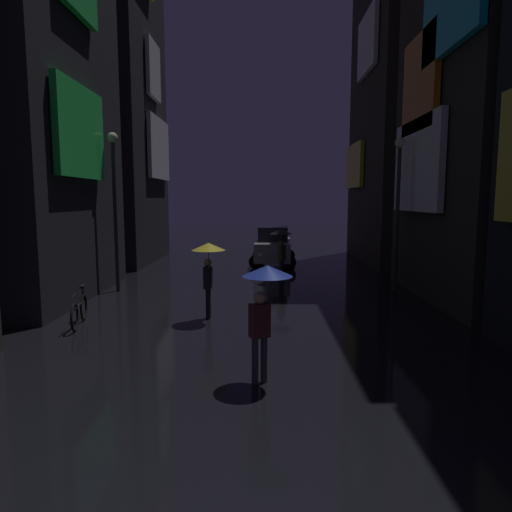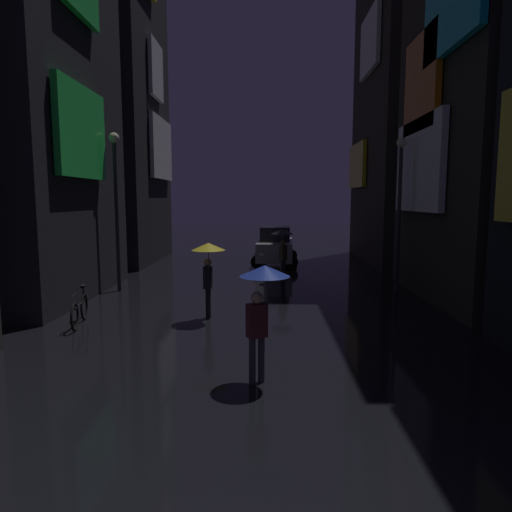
{
  "view_description": "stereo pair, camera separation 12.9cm",
  "coord_description": "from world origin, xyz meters",
  "px_view_note": "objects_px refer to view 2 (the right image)",
  "views": [
    {
      "loc": [
        0.15,
        -2.37,
        3.28
      ],
      "look_at": [
        0.0,
        10.22,
        1.71
      ],
      "focal_mm": 32.0,
      "sensor_mm": 36.0,
      "label": 1
    },
    {
      "loc": [
        0.28,
        -2.37,
        3.28
      ],
      "look_at": [
        0.0,
        10.22,
        1.71
      ],
      "focal_mm": 32.0,
      "sensor_mm": 36.0,
      "label": 2
    }
  ],
  "objects_px": {
    "bicycle_parked_at_storefront": "(80,310)",
    "streetlamp_right_far": "(400,196)",
    "pedestrian_midstreet_centre_black": "(283,240)",
    "streetlamp_left_far": "(116,193)",
    "car_distant": "(275,246)",
    "pedestrian_midstreet_left_blue": "(262,291)",
    "pedestrian_foreground_right_yellow": "(208,259)"
  },
  "relations": [
    {
      "from": "pedestrian_midstreet_left_blue",
      "to": "pedestrian_midstreet_centre_black",
      "type": "xyz_separation_m",
      "value": [
        0.72,
        10.02,
        0.0
      ]
    },
    {
      "from": "pedestrian_midstreet_left_blue",
      "to": "streetlamp_right_far",
      "type": "relative_size",
      "value": 0.39
    },
    {
      "from": "streetlamp_left_far",
      "to": "streetlamp_right_far",
      "type": "height_order",
      "value": "streetlamp_left_far"
    },
    {
      "from": "car_distant",
      "to": "bicycle_parked_at_storefront",
      "type": "bearing_deg",
      "value": -115.51
    },
    {
      "from": "bicycle_parked_at_storefront",
      "to": "pedestrian_midstreet_left_blue",
      "type": "bearing_deg",
      "value": -36.99
    },
    {
      "from": "car_distant",
      "to": "streetlamp_left_far",
      "type": "bearing_deg",
      "value": -130.53
    },
    {
      "from": "pedestrian_midstreet_centre_black",
      "to": "streetlamp_left_far",
      "type": "xyz_separation_m",
      "value": [
        -5.93,
        -1.91,
        1.81
      ]
    },
    {
      "from": "car_distant",
      "to": "streetlamp_right_far",
      "type": "distance_m",
      "value": 8.07
    },
    {
      "from": "pedestrian_midstreet_left_blue",
      "to": "bicycle_parked_at_storefront",
      "type": "xyz_separation_m",
      "value": [
        -4.82,
        3.63,
        -1.28
      ]
    },
    {
      "from": "pedestrian_midstreet_centre_black",
      "to": "streetlamp_right_far",
      "type": "relative_size",
      "value": 0.39
    },
    {
      "from": "pedestrian_midstreet_centre_black",
      "to": "pedestrian_foreground_right_yellow",
      "type": "bearing_deg",
      "value": -111.0
    },
    {
      "from": "pedestrian_midstreet_left_blue",
      "to": "bicycle_parked_at_storefront",
      "type": "bearing_deg",
      "value": 143.01
    },
    {
      "from": "pedestrian_foreground_right_yellow",
      "to": "car_distant",
      "type": "distance_m",
      "value": 10.8
    },
    {
      "from": "pedestrian_midstreet_left_blue",
      "to": "pedestrian_midstreet_centre_black",
      "type": "bearing_deg",
      "value": 85.89
    },
    {
      "from": "pedestrian_foreground_right_yellow",
      "to": "bicycle_parked_at_storefront",
      "type": "height_order",
      "value": "pedestrian_foreground_right_yellow"
    },
    {
      "from": "pedestrian_midstreet_centre_black",
      "to": "car_distant",
      "type": "bearing_deg",
      "value": 92.33
    },
    {
      "from": "pedestrian_foreground_right_yellow",
      "to": "car_distant",
      "type": "relative_size",
      "value": 0.5
    },
    {
      "from": "pedestrian_midstreet_left_blue",
      "to": "streetlamp_left_far",
      "type": "xyz_separation_m",
      "value": [
        -5.21,
        8.11,
        1.81
      ]
    },
    {
      "from": "pedestrian_midstreet_centre_black",
      "to": "bicycle_parked_at_storefront",
      "type": "bearing_deg",
      "value": -130.88
    },
    {
      "from": "pedestrian_midstreet_centre_black",
      "to": "bicycle_parked_at_storefront",
      "type": "xyz_separation_m",
      "value": [
        -5.54,
        -6.4,
        -1.28
      ]
    },
    {
      "from": "bicycle_parked_at_storefront",
      "to": "car_distant",
      "type": "relative_size",
      "value": 0.43
    },
    {
      "from": "bicycle_parked_at_storefront",
      "to": "streetlamp_right_far",
      "type": "bearing_deg",
      "value": 26.57
    },
    {
      "from": "pedestrian_midstreet_left_blue",
      "to": "streetlamp_right_far",
      "type": "xyz_separation_m",
      "value": [
        4.79,
        8.43,
        1.73
      ]
    },
    {
      "from": "pedestrian_foreground_right_yellow",
      "to": "streetlamp_left_far",
      "type": "bearing_deg",
      "value": 133.88
    },
    {
      "from": "pedestrian_foreground_right_yellow",
      "to": "bicycle_parked_at_storefront",
      "type": "relative_size",
      "value": 1.18
    },
    {
      "from": "pedestrian_midstreet_centre_black",
      "to": "pedestrian_foreground_right_yellow",
      "type": "height_order",
      "value": "same"
    },
    {
      "from": "bicycle_parked_at_storefront",
      "to": "streetlamp_right_far",
      "type": "distance_m",
      "value": 11.15
    },
    {
      "from": "streetlamp_right_far",
      "to": "pedestrian_midstreet_centre_black",
      "type": "bearing_deg",
      "value": 158.6
    },
    {
      "from": "bicycle_parked_at_storefront",
      "to": "streetlamp_left_far",
      "type": "bearing_deg",
      "value": 95.06
    },
    {
      "from": "car_distant",
      "to": "streetlamp_right_far",
      "type": "xyz_separation_m",
      "value": [
        4.26,
        -6.39,
        2.47
      ]
    },
    {
      "from": "pedestrian_foreground_right_yellow",
      "to": "car_distant",
      "type": "xyz_separation_m",
      "value": [
        2.02,
        10.58,
        -0.74
      ]
    },
    {
      "from": "pedestrian_midstreet_left_blue",
      "to": "car_distant",
      "type": "relative_size",
      "value": 0.5
    }
  ]
}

